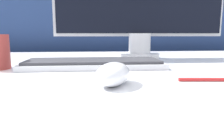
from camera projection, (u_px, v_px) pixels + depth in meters
partition_panel at (99, 81)px, 1.40m from camera, size 5.00×0.03×1.15m
computer_mouse_near at (113, 74)px, 0.43m from camera, size 0.10×0.13×0.05m
keyboard at (93, 64)px, 0.66m from camera, size 0.42×0.15×0.02m
pen at (212, 80)px, 0.46m from camera, size 0.14×0.02×0.01m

